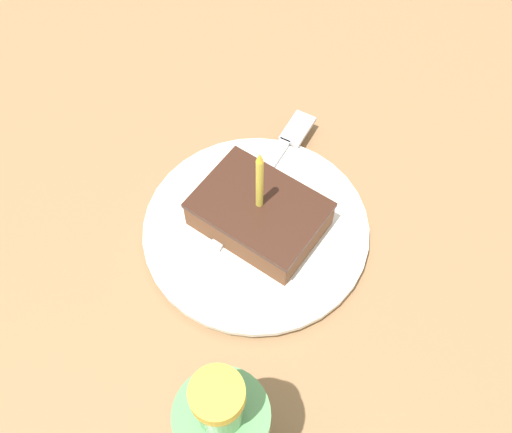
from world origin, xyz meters
TOP-DOWN VIEW (x-y plane):
  - ground_plane at (0.00, 0.00)m, footprint 2.40×2.40m
  - plate at (-0.03, -0.03)m, footprint 0.22×0.22m
  - cake_slice at (-0.03, -0.03)m, footprint 0.09×0.12m
  - fork at (0.04, 0.00)m, footprint 0.20×0.04m

SIDE VIEW (x-z plane):
  - ground_plane at x=0.00m, z-range -0.04..0.00m
  - plate at x=-0.03m, z-range 0.00..0.02m
  - fork at x=0.04m, z-range 0.02..0.02m
  - cake_slice at x=-0.03m, z-range -0.02..0.09m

